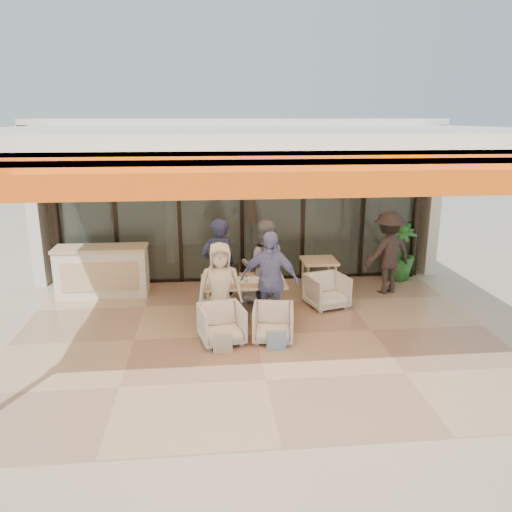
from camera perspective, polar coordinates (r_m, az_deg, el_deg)
The scene contains 21 objects.
ground at distance 8.49m, azimuth -0.07°, elevation -9.16°, with size 70.00×70.00×0.00m, color #C6B293.
terrace_floor at distance 8.48m, azimuth -0.07°, elevation -9.13°, with size 8.00×6.00×0.01m, color tan.
terrace_structure at distance 7.45m, azimuth 0.12°, elevation 13.27°, with size 8.00×6.00×3.40m.
glass_storefront at distance 10.88m, azimuth -1.62°, elevation 5.22°, with size 8.08×0.10×3.20m.
interior_block at distance 13.08m, azimuth -2.34°, elevation 9.74°, with size 9.05×3.62×3.52m.
host_counter at distance 10.64m, azimuth -17.15°, elevation -1.64°, with size 1.85×0.65×1.04m.
dining_table at distance 8.94m, azimuth -1.55°, elevation -3.12°, with size 1.50×0.90×0.93m.
chair_far_left at distance 9.94m, azimuth -4.30°, elevation -3.61°, with size 0.57×0.53×0.59m, color white.
chair_far_right at distance 9.98m, azimuth 0.53°, elevation -3.21°, with size 0.66×0.62×0.68m, color white.
chair_near_left at distance 8.15m, azimuth -3.95°, elevation -7.59°, with size 0.68×0.64×0.70m, color white.
chair_near_right at distance 8.21m, azimuth 1.97°, elevation -7.48°, with size 0.65×0.61×0.67m, color white.
diner_navy at distance 9.28m, azimuth -4.29°, elevation -1.10°, with size 0.65×0.43×1.79m, color #181C35.
diner_grey at distance 9.34m, azimuth 0.87°, elevation -1.11°, with size 0.85×0.66×1.74m, color slate.
diner_cream at distance 8.46m, azimuth -4.12°, elevation -3.59°, with size 0.76×0.50×1.56m, color beige.
diner_periwinkle at distance 8.49m, azimuth 1.56°, elevation -2.85°, with size 1.02×0.42×1.73m, color #6777AD.
tote_bag_cream at distance 7.85m, azimuth -3.83°, elevation -9.94°, with size 0.30×0.10×0.34m, color silver.
tote_bag_blue at distance 7.92m, azimuth 2.34°, elevation -9.70°, with size 0.30×0.10×0.34m, color #99BFD8.
side_table at distance 10.30m, azimuth 7.21°, elevation -0.99°, with size 0.70×0.70×0.74m.
side_chair at distance 9.69m, azimuth 8.12°, elevation -3.82°, with size 0.70×0.65×0.72m, color white.
standing_woman at distance 10.57m, azimuth 14.83°, elevation 0.34°, with size 1.12×0.65×1.74m, color black.
potted_palm at distance 11.58m, azimuth 15.89°, elevation 0.60°, with size 0.76×0.76×1.36m, color #1E5919.
Camera 1 is at (-0.75, -7.68, 3.54)m, focal length 35.00 mm.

